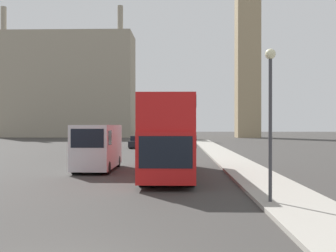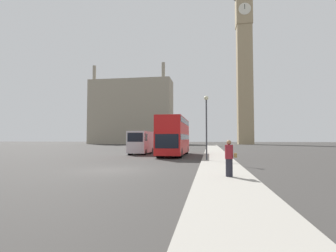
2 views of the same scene
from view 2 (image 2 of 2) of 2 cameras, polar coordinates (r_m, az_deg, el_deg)
ground_plane at (r=16.23m, az=-11.60°, el=-9.38°), size 300.00×300.00×0.00m
sidewalk_strip at (r=15.22m, az=11.69°, el=-9.53°), size 2.68×120.00×0.15m
clock_tower at (r=97.55m, az=16.27°, el=14.56°), size 5.43×5.60×59.99m
building_block_distant at (r=100.39m, az=-8.01°, el=3.01°), size 30.84×10.11×29.26m
red_double_decker_bus at (r=29.36m, az=1.35°, el=-1.93°), size 2.56×10.38×4.16m
white_van at (r=32.39m, az=-5.90°, el=-3.49°), size 2.16×5.38×2.78m
pedestrian at (r=12.39m, az=13.19°, el=-6.85°), size 0.53×0.37×1.67m
street_lamp at (r=21.55m, az=8.35°, el=1.92°), size 0.36×0.36×5.25m
parked_sedan at (r=54.83m, az=0.35°, el=-4.08°), size 1.88×4.77×1.45m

